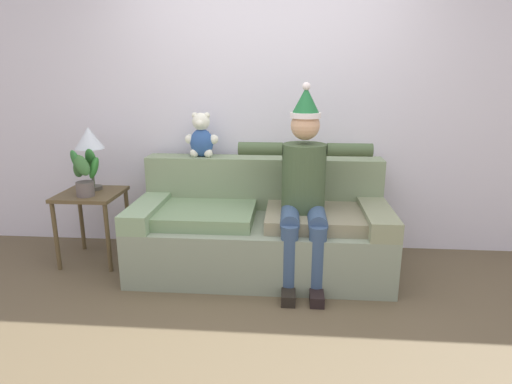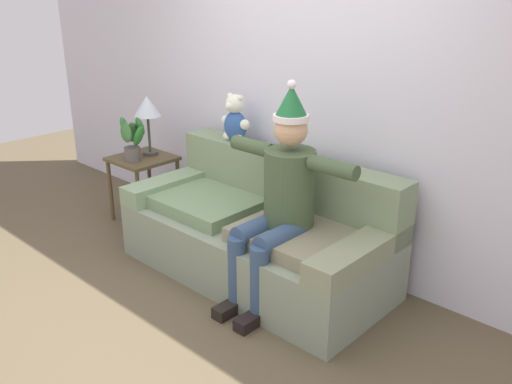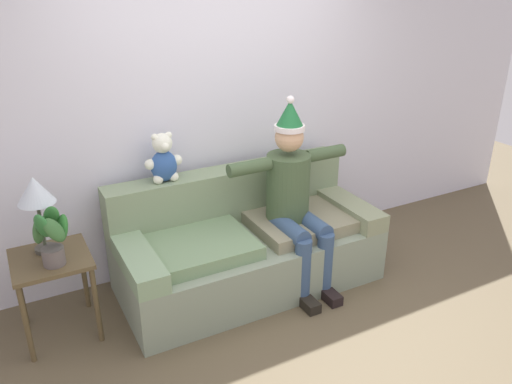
{
  "view_description": "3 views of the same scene",
  "coord_description": "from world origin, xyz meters",
  "views": [
    {
      "loc": [
        0.23,
        -2.33,
        1.56
      ],
      "look_at": [
        -0.02,
        0.77,
        0.71
      ],
      "focal_mm": 30.13,
      "sensor_mm": 36.0,
      "label": 1
    },
    {
      "loc": [
        2.52,
        -1.74,
        2.09
      ],
      "look_at": [
        0.15,
        0.81,
        0.75
      ],
      "focal_mm": 38.76,
      "sensor_mm": 36.0,
      "label": 2
    },
    {
      "loc": [
        -1.61,
        -2.19,
        2.34
      ],
      "look_at": [
        0.04,
        0.9,
        0.82
      ],
      "focal_mm": 35.78,
      "sensor_mm": 36.0,
      "label": 3
    }
  ],
  "objects": [
    {
      "name": "side_table",
      "position": [
        -1.44,
        1.02,
        0.51
      ],
      "size": [
        0.5,
        0.5,
        0.61
      ],
      "color": "brown",
      "rests_on": "ground_plane"
    },
    {
      "name": "ground_plane",
      "position": [
        0.0,
        0.0,
        0.0
      ],
      "size": [
        10.0,
        10.0,
        0.0
      ],
      "primitive_type": "plane",
      "color": "brown"
    },
    {
      "name": "couch",
      "position": [
        0.0,
        1.01,
        0.33
      ],
      "size": [
        2.03,
        0.94,
        0.88
      ],
      "color": "gray",
      "rests_on": "ground_plane"
    },
    {
      "name": "potted_plant",
      "position": [
        -1.42,
        0.92,
        0.81
      ],
      "size": [
        0.27,
        0.28,
        0.4
      ],
      "color": "#5F5653",
      "rests_on": "side_table"
    },
    {
      "name": "back_wall",
      "position": [
        0.0,
        1.55,
        1.35
      ],
      "size": [
        7.0,
        0.1,
        2.7
      ],
      "primitive_type": "cube",
      "color": "silver",
      "rests_on": "ground_plane"
    },
    {
      "name": "person_seated",
      "position": [
        0.34,
        0.84,
        0.76
      ],
      "size": [
        1.02,
        0.77,
        1.51
      ],
      "color": "#415536",
      "rests_on": "ground_plane"
    },
    {
      "name": "table_lamp",
      "position": [
        -1.45,
        1.12,
        1.03
      ],
      "size": [
        0.24,
        0.24,
        0.54
      ],
      "color": "#444138",
      "rests_on": "side_table"
    },
    {
      "name": "teddy_bear",
      "position": [
        -0.53,
        1.3,
        1.05
      ],
      "size": [
        0.29,
        0.17,
        0.38
      ],
      "color": "#2F5599",
      "rests_on": "couch"
    }
  ]
}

